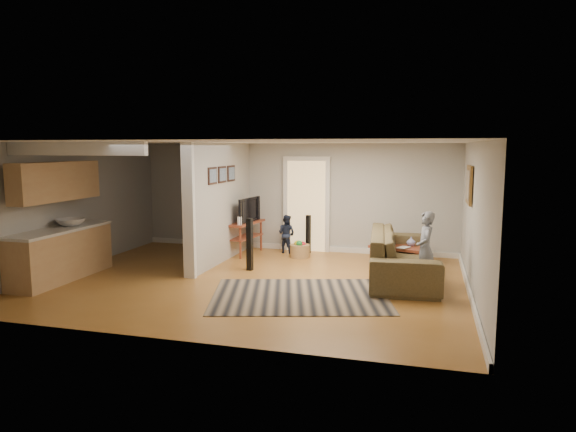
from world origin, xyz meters
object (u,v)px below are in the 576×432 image
object	(u,v)px
speaker_right	(308,234)
child	(424,286)
toddler	(286,253)
coffee_table	(399,250)
toy_basket	(300,250)
tv_console	(245,225)
sofa	(402,277)
speaker_left	(250,244)

from	to	relation	value
speaker_right	child	xyz separation A→B (m)	(2.60, -2.22, -0.44)
speaker_right	child	bearing A→B (deg)	-18.57
toddler	child	bearing A→B (deg)	163.54
coffee_table	toy_basket	distance (m)	2.18
coffee_table	child	bearing A→B (deg)	-70.40
tv_console	child	distance (m)	4.35
toy_basket	speaker_right	bearing A→B (deg)	82.32
tv_console	speaker_right	xyz separation A→B (m)	(1.34, 0.51, -0.24)
sofa	toddler	distance (m)	3.12
speaker_left	child	bearing A→B (deg)	3.54
tv_console	toddler	world-z (taller)	tv_console
coffee_table	toy_basket	bearing A→B (deg)	173.04
sofa	toy_basket	size ratio (longest dim) A/B	6.84
sofa	coffee_table	xyz separation A→B (m)	(-0.11, 0.95, 0.33)
tv_console	toy_basket	world-z (taller)	tv_console
speaker_left	speaker_right	xyz separation A→B (m)	(0.73, 1.94, -0.08)
speaker_left	toddler	xyz separation A→B (m)	(0.25, 1.81, -0.52)
tv_console	toddler	xyz separation A→B (m)	(0.86, 0.38, -0.68)
speaker_left	child	xyz separation A→B (m)	(3.33, -0.28, -0.52)
sofa	speaker_left	world-z (taller)	speaker_left
speaker_left	toy_basket	distance (m)	1.61
toy_basket	child	distance (m)	3.17
sofa	speaker_left	bearing A→B (deg)	89.24
tv_console	toddler	distance (m)	1.15
tv_console	speaker_left	distance (m)	1.57
tv_console	speaker_right	world-z (taller)	tv_console
sofa	toy_basket	xyz separation A→B (m)	(-2.27, 1.22, 0.16)
toy_basket	toddler	xyz separation A→B (m)	(-0.41, 0.39, -0.16)
child	toy_basket	bearing A→B (deg)	-130.05
coffee_table	speaker_left	xyz separation A→B (m)	(-2.82, -1.16, 0.19)
speaker_right	toddler	xyz separation A→B (m)	(-0.48, -0.13, -0.44)
toddler	coffee_table	bearing A→B (deg)	-176.49
coffee_table	tv_console	bearing A→B (deg)	175.46
sofa	child	size ratio (longest dim) A/B	2.26
sofa	coffee_table	distance (m)	1.01
speaker_left	toddler	distance (m)	1.90
speaker_left	coffee_table	bearing A→B (deg)	30.72
speaker_left	speaker_right	bearing A→B (deg)	77.68
speaker_right	sofa	bearing A→B (deg)	-16.29
sofa	toddler	bearing A→B (deg)	54.27
coffee_table	child	distance (m)	1.56
sofa	speaker_left	distance (m)	2.98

